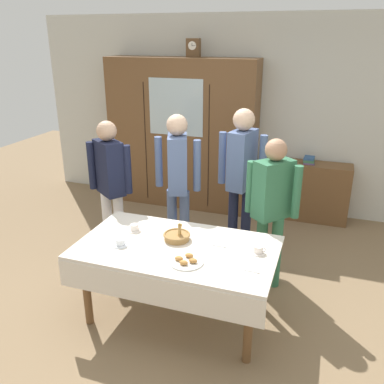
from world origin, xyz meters
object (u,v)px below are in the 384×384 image
Objects in this scene: spoon_mid_right at (255,272)px; tea_cup_far_right at (135,228)px; dining_table at (175,258)px; bread_basket at (177,236)px; person_beside_shelf at (178,174)px; person_near_right_end at (242,170)px; spoon_far_right at (222,247)px; person_by_cabinet at (272,201)px; mantel_clock at (193,48)px; tea_cup_back_edge at (258,250)px; pastry_plate at (186,261)px; bookshelf_low at (306,191)px; book_stack at (309,160)px; wall_cabinet at (182,135)px; person_behind_table_left at (110,178)px; tea_cup_center at (120,243)px.

tea_cup_far_right is at bearing 163.92° from spoon_mid_right.
bread_basket is (-0.04, 0.14, 0.13)m from dining_table.
person_beside_shelf is at bearing 109.70° from dining_table.
person_near_right_end is at bearing 20.21° from person_beside_shelf.
spoon_far_right is 0.08× the size of person_by_cabinet.
mantel_clock is 0.14× the size of person_beside_shelf.
person_near_right_end is (-0.44, 1.45, 0.32)m from spoon_mid_right.
tea_cup_back_edge is 0.46× the size of pastry_plate.
spoon_mid_right is (-0.19, -2.80, 0.33)m from bookshelf_low.
bookshelf_low is at bearing 75.47° from pastry_plate.
dining_table is at bearing -108.89° from book_stack.
spoon_far_right is at bearing -102.08° from bookshelf_low.
bread_basket is at bearing -110.68° from bookshelf_low.
spoon_mid_right is (0.03, -0.30, -0.02)m from tea_cup_back_edge.
spoon_far_right is at bearing -50.55° from person_beside_shelf.
wall_cabinet is 1.78m from person_behind_table_left.
tea_cup_back_edge is at bearing 12.77° from tea_cup_center.
wall_cabinet is 9.00× the size of mantel_clock.
mantel_clock reaches higher than spoon_far_right.
wall_cabinet is 2.47m from tea_cup_far_right.
person_near_right_end reaches higher than person_by_cabinet.
tea_cup_far_right is 1.00× the size of tea_cup_back_edge.
book_stack is 0.84× the size of bread_basket.
wall_cabinet is at bearing 109.36° from bread_basket.
bookshelf_low is 8.82× the size of tea_cup_far_right.
mantel_clock is at bearing 105.62° from bread_basket.
tea_cup_far_right is at bearing -150.99° from person_by_cabinet.
pastry_plate is 1.62m from person_behind_table_left.
person_behind_table_left reaches higher than bookshelf_low.
person_by_cabinet is (0.72, 0.68, 0.17)m from bread_basket.
book_stack is 2.82m from tea_cup_far_right.
person_beside_shelf is at bearing -159.79° from person_near_right_end.
bookshelf_low is 5.68× the size of book_stack.
tea_cup_far_right reaches higher than spoon_far_right.
tea_cup_back_edge is 0.08× the size of person_behind_table_left.
wall_cabinet is 1.63m from person_beside_shelf.
person_by_cabinet is (-0.00, 0.68, 0.18)m from tea_cup_back_edge.
bread_basket is at bearing 31.87° from tea_cup_center.
wall_cabinet reaches higher than bread_basket.
mantel_clock is at bearing 95.61° from tea_cup_center.
dining_table is 0.49m from tea_cup_center.
mantel_clock reaches higher than person_near_right_end.
wall_cabinet reaches higher than book_stack.
tea_cup_center is at bearing 177.96° from spoon_mid_right.
mantel_clock is 0.86× the size of pastry_plate.
wall_cabinet is 16.62× the size of tea_cup_far_right.
tea_cup_far_right is 1.37m from person_near_right_end.
spoon_mid_right is 1.65m from person_beside_shelf.
spoon_far_right is at bearing 59.33° from pastry_plate.
person_near_right_end reaches higher than person_beside_shelf.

